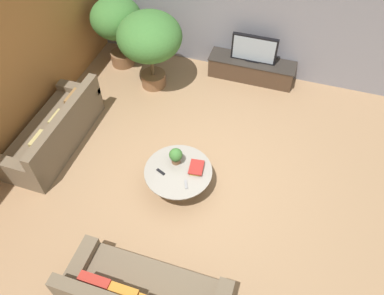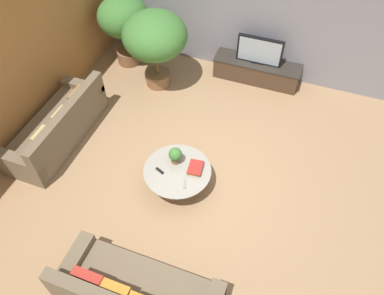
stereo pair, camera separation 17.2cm
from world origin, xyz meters
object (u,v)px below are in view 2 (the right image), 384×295
(television, at_px, (260,51))
(coffee_table, at_px, (177,174))
(potted_plant_tabletop, at_px, (175,155))
(couch_by_wall, at_px, (59,128))
(media_console, at_px, (257,71))
(potted_palm_tall, at_px, (123,20))
(potted_palm_corner, at_px, (155,38))

(television, height_order, coffee_table, television)
(potted_plant_tabletop, bearing_deg, couch_by_wall, 178.46)
(coffee_table, height_order, potted_plant_tabletop, potted_plant_tabletop)
(media_console, distance_m, potted_palm_tall, 2.97)
(media_console, distance_m, potted_plant_tabletop, 3.07)
(potted_palm_tall, height_order, potted_plant_tabletop, potted_palm_tall)
(potted_palm_tall, relative_size, potted_plant_tabletop, 5.24)
(media_console, bearing_deg, potted_palm_corner, -155.93)
(potted_palm_tall, relative_size, potted_palm_corner, 0.95)
(couch_by_wall, bearing_deg, media_console, 134.82)
(potted_palm_tall, distance_m, potted_plant_tabletop, 3.45)
(coffee_table, bearing_deg, media_console, 80.20)
(coffee_table, distance_m, potted_palm_corner, 2.79)
(potted_palm_corner, bearing_deg, potted_plant_tabletop, -59.35)
(potted_plant_tabletop, bearing_deg, coffee_table, -60.17)
(couch_by_wall, distance_m, potted_palm_corner, 2.46)
(television, xyz_separation_m, potted_palm_corner, (-1.90, -0.85, 0.38))
(television, distance_m, couch_by_wall, 4.17)
(television, xyz_separation_m, couch_by_wall, (-2.94, -2.92, -0.44))
(couch_by_wall, xyz_separation_m, potted_palm_tall, (0.11, 2.55, 0.76))
(potted_palm_corner, bearing_deg, television, 24.03)
(media_console, bearing_deg, couch_by_wall, -135.18)
(coffee_table, distance_m, couch_by_wall, 2.41)
(media_console, distance_m, television, 0.50)
(coffee_table, xyz_separation_m, potted_palm_corner, (-1.36, 2.29, 0.84))
(potted_plant_tabletop, bearing_deg, media_console, 78.01)
(coffee_table, xyz_separation_m, potted_plant_tabletop, (-0.09, 0.16, 0.27))
(television, height_order, couch_by_wall, television)
(media_console, height_order, potted_plant_tabletop, potted_plant_tabletop)
(television, xyz_separation_m, coffee_table, (-0.54, -3.14, -0.46))
(potted_palm_corner, bearing_deg, couch_by_wall, -116.67)
(potted_palm_corner, bearing_deg, coffee_table, -59.41)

